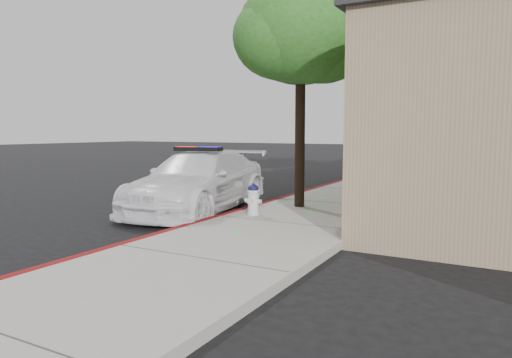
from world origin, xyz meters
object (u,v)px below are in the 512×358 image
Objects in this scene: street_tree_near at (301,36)px; street_tree_far at (386,68)px; police_car at (198,181)px; fire_hydrant at (253,199)px; street_tree_mid at (355,24)px.

street_tree_far reaches higher than street_tree_near.
police_car is 0.98× the size of street_tree_near.
police_car is 4.33m from street_tree_near.
fire_hydrant is 0.10× the size of street_tree_mid.
police_car is at bearing -106.07° from street_tree_far.
street_tree_mid reaches higher than police_car.
street_tree_far reaches higher than fire_hydrant.
fire_hydrant is 0.12× the size of street_tree_far.
street_tree_near is at bearing 15.94° from police_car.
street_tree_mid is (2.54, 4.58, 4.45)m from police_car.
street_tree_mid is at bearing 81.30° from fire_hydrant.
street_tree_near is (2.32, 1.01, 3.52)m from police_car.
fire_hydrant is (1.88, -0.55, -0.25)m from police_car.
fire_hydrant is 4.10m from street_tree_near.
fire_hydrant is 10.07m from street_tree_far.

